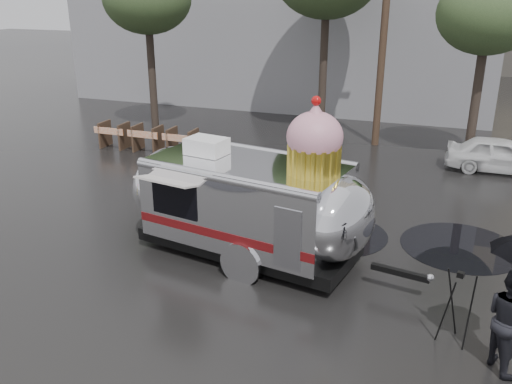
% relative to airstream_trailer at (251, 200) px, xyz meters
% --- Properties ---
extents(ground, '(120.00, 120.00, 0.00)m').
position_rel_airstream_trailer_xyz_m(ground, '(-1.28, -3.28, -1.40)').
color(ground, black).
rests_on(ground, ground).
extents(puddles, '(11.63, 11.43, 0.01)m').
position_rel_airstream_trailer_xyz_m(puddles, '(0.65, -0.94, -1.40)').
color(puddles, black).
rests_on(puddles, ground).
extents(utility_pole, '(1.60, 0.28, 9.00)m').
position_rel_airstream_trailer_xyz_m(utility_pole, '(1.22, 10.72, 3.22)').
color(utility_pole, '#473323').
rests_on(utility_pole, ground).
extents(tree_right, '(3.36, 3.36, 6.42)m').
position_rel_airstream_trailer_xyz_m(tree_right, '(4.72, 9.72, 3.65)').
color(tree_right, '#382D26').
rests_on(tree_right, ground).
extents(barricade_row, '(4.30, 0.80, 1.00)m').
position_rel_airstream_trailer_xyz_m(barricade_row, '(-6.83, 6.69, -0.88)').
color(barricade_row, '#473323').
rests_on(barricade_row, ground).
extents(airstream_trailer, '(7.35, 3.23, 4.00)m').
position_rel_airstream_trailer_xyz_m(airstream_trailer, '(0.00, 0.00, 0.00)').
color(airstream_trailer, silver).
rests_on(airstream_trailer, ground).
extents(person_right, '(0.85, 1.00, 1.82)m').
position_rel_airstream_trailer_xyz_m(person_right, '(5.36, -2.28, -0.49)').
color(person_right, black).
rests_on(person_right, ground).
extents(tripod, '(0.56, 0.57, 1.40)m').
position_rel_airstream_trailer_xyz_m(tripod, '(4.54, -1.86, -0.59)').
color(tripod, black).
rests_on(tripod, ground).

